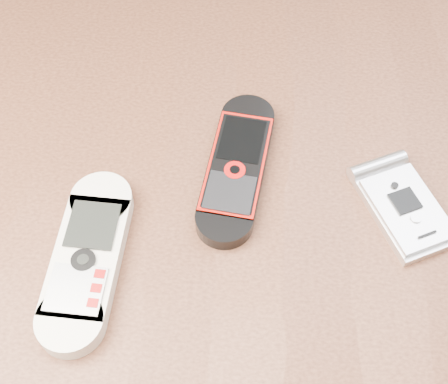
{
  "coord_description": "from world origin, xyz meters",
  "views": [
    {
      "loc": [
        0.02,
        -0.28,
        1.19
      ],
      "look_at": [
        0.01,
        0.0,
        0.76
      ],
      "focal_mm": 50.0,
      "sensor_mm": 36.0,
      "label": 1
    }
  ],
  "objects": [
    {
      "name": "table",
      "position": [
        0.0,
        0.0,
        0.64
      ],
      "size": [
        1.2,
        0.8,
        0.75
      ],
      "color": "black",
      "rests_on": "ground"
    },
    {
      "name": "nokia_white",
      "position": [
        -0.1,
        -0.07,
        0.76
      ],
      "size": [
        0.06,
        0.16,
        0.02
      ],
      "primitive_type": "cube",
      "rotation": [
        0.0,
        0.0,
        -0.07
      ],
      "color": "silver",
      "rests_on": "table"
    },
    {
      "name": "nokia_black_red",
      "position": [
        0.01,
        0.03,
        0.76
      ],
      "size": [
        0.07,
        0.16,
        0.02
      ],
      "primitive_type": "cube",
      "rotation": [
        0.0,
        0.0,
        -0.15
      ],
      "color": "black",
      "rests_on": "table"
    },
    {
      "name": "motorola_razr",
      "position": [
        0.15,
        -0.01,
        0.76
      ],
      "size": [
        0.09,
        0.11,
        0.02
      ],
      "primitive_type": "cube",
      "rotation": [
        0.0,
        0.0,
        0.42
      ],
      "color": "silver",
      "rests_on": "table"
    }
  ]
}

